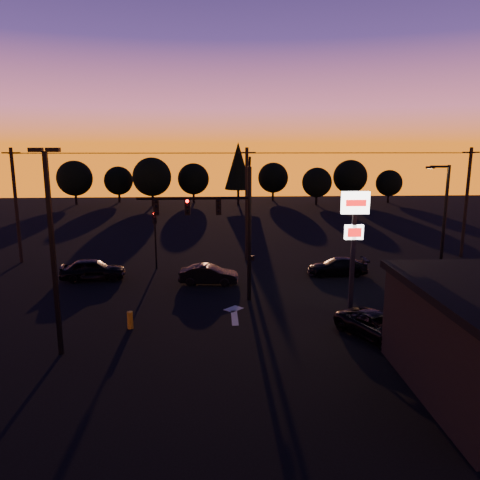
% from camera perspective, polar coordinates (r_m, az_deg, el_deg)
% --- Properties ---
extents(ground, '(120.00, 120.00, 0.00)m').
position_cam_1_polar(ground, '(24.82, -1.74, -10.33)').
color(ground, black).
rests_on(ground, ground).
extents(lane_arrow, '(1.20, 3.10, 0.01)m').
position_cam_1_polar(lane_arrow, '(26.39, -0.72, -8.94)').
color(lane_arrow, beige).
rests_on(lane_arrow, ground).
extents(traffic_signal_mast, '(6.79, 0.52, 8.58)m').
position_cam_1_polar(traffic_signal_mast, '(27.35, -2.19, 2.49)').
color(traffic_signal_mast, black).
rests_on(traffic_signal_mast, ground).
extents(secondary_signal, '(0.30, 0.31, 4.35)m').
position_cam_1_polar(secondary_signal, '(35.38, -10.30, 1.02)').
color(secondary_signal, black).
rests_on(secondary_signal, ground).
extents(parking_lot_light, '(1.25, 0.30, 9.14)m').
position_cam_1_polar(parking_lot_light, '(21.59, -21.96, 0.05)').
color(parking_lot_light, black).
rests_on(parking_lot_light, ground).
extents(pylon_sign, '(1.50, 0.28, 6.80)m').
position_cam_1_polar(pylon_sign, '(25.98, 13.75, 1.62)').
color(pylon_sign, black).
rests_on(pylon_sign, ground).
extents(streetlight, '(1.55, 0.35, 8.00)m').
position_cam_1_polar(streetlight, '(32.29, 23.50, 2.02)').
color(streetlight, black).
rests_on(streetlight, ground).
extents(utility_pole_0, '(1.40, 0.26, 9.00)m').
position_cam_1_polar(utility_pole_0, '(40.42, -25.63, 3.86)').
color(utility_pole_0, black).
rests_on(utility_pole_0, ground).
extents(utility_pole_1, '(1.40, 0.26, 9.00)m').
position_cam_1_polar(utility_pole_1, '(37.38, 0.82, 4.46)').
color(utility_pole_1, black).
rests_on(utility_pole_1, ground).
extents(utility_pole_2, '(1.40, 0.26, 9.00)m').
position_cam_1_polar(utility_pole_2, '(42.54, 25.87, 4.17)').
color(utility_pole_2, black).
rests_on(utility_pole_2, ground).
extents(power_wires, '(36.00, 1.22, 0.07)m').
position_cam_1_polar(power_wires, '(37.09, 0.84, 10.56)').
color(power_wires, black).
rests_on(power_wires, ground).
extents(bollard, '(0.30, 0.30, 0.90)m').
position_cam_1_polar(bollard, '(24.89, -13.25, -9.48)').
color(bollard, '#B6790F').
rests_on(bollard, ground).
extents(tree_0, '(5.36, 5.36, 6.74)m').
position_cam_1_polar(tree_0, '(76.30, -19.52, 7.10)').
color(tree_0, black).
rests_on(tree_0, ground).
extents(tree_1, '(4.54, 4.54, 5.71)m').
position_cam_1_polar(tree_1, '(77.80, -14.59, 7.01)').
color(tree_1, black).
rests_on(tree_1, ground).
extents(tree_2, '(5.77, 5.78, 7.26)m').
position_cam_1_polar(tree_2, '(71.81, -10.69, 7.57)').
color(tree_2, black).
rests_on(tree_2, ground).
extents(tree_3, '(4.95, 4.95, 6.22)m').
position_cam_1_polar(tree_3, '(75.29, -5.70, 7.42)').
color(tree_3, black).
rests_on(tree_3, ground).
extents(tree_4, '(4.18, 4.18, 9.50)m').
position_cam_1_polar(tree_4, '(72.17, -0.22, 9.03)').
color(tree_4, black).
rests_on(tree_4, ground).
extents(tree_5, '(4.95, 4.95, 6.22)m').
position_cam_1_polar(tree_5, '(77.78, 4.06, 7.59)').
color(tree_5, black).
rests_on(tree_5, ground).
extents(tree_6, '(4.54, 4.54, 5.71)m').
position_cam_1_polar(tree_6, '(72.90, 9.35, 6.94)').
color(tree_6, black).
rests_on(tree_6, ground).
extents(tree_7, '(5.36, 5.36, 6.74)m').
position_cam_1_polar(tree_7, '(77.23, 13.29, 7.51)').
color(tree_7, black).
rests_on(tree_7, ground).
extents(tree_8, '(4.12, 4.12, 5.19)m').
position_cam_1_polar(tree_8, '(78.24, 17.71, 6.63)').
color(tree_8, black).
rests_on(tree_8, ground).
extents(car_left, '(4.49, 2.09, 1.49)m').
position_cam_1_polar(car_left, '(34.02, -17.49, -3.43)').
color(car_left, black).
rests_on(car_left, ground).
extents(car_mid, '(4.05, 1.76, 1.29)m').
position_cam_1_polar(car_mid, '(31.61, -3.83, -4.23)').
color(car_mid, black).
rests_on(car_mid, ground).
extents(car_right, '(4.32, 1.82, 1.24)m').
position_cam_1_polar(car_right, '(34.39, 11.79, -3.18)').
color(car_right, black).
rests_on(car_right, ground).
extents(suv_parked, '(3.91, 4.90, 1.24)m').
position_cam_1_polar(suv_parked, '(23.99, 16.45, -10.05)').
color(suv_parked, black).
rests_on(suv_parked, ground).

